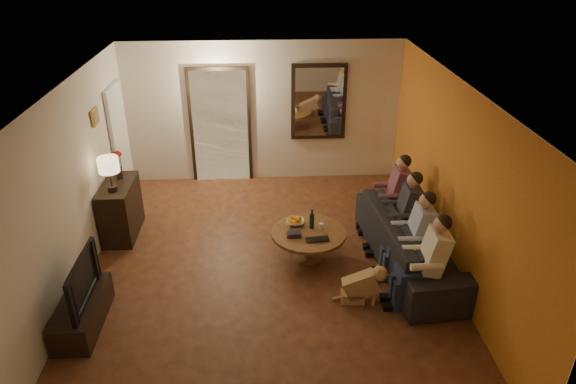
{
  "coord_description": "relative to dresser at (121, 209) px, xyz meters",
  "views": [
    {
      "loc": [
        -0.04,
        -6.0,
        4.29
      ],
      "look_at": [
        0.3,
        0.3,
        1.05
      ],
      "focal_mm": 32.0,
      "sensor_mm": 36.0,
      "label": 1
    }
  ],
  "objects": [
    {
      "name": "framed_art",
      "position": [
        -0.22,
        0.25,
        1.42
      ],
      "size": [
        0.03,
        0.28,
        0.24
      ],
      "primitive_type": "cube",
      "color": "#B28C33",
      "rests_on": "left_wall"
    },
    {
      "name": "tv_stand",
      "position": [
        0.0,
        -2.11,
        -0.25
      ],
      "size": [
        0.45,
        1.12,
        0.37
      ],
      "primitive_type": "cube",
      "color": "black",
      "rests_on": "floor"
    },
    {
      "name": "oranges",
      "position": [
        2.66,
        -0.62,
        0.12
      ],
      "size": [
        0.2,
        0.2,
        0.08
      ],
      "primitive_type": null,
      "color": "orange",
      "rests_on": "bowl"
    },
    {
      "name": "mirror_frame",
      "position": [
        3.25,
        1.91,
        1.07
      ],
      "size": [
        1.0,
        0.05,
        1.4
      ],
      "primitive_type": "cube",
      "color": "black",
      "rests_on": "back_wall"
    },
    {
      "name": "dog",
      "position": [
        3.42,
        -1.85,
        -0.15
      ],
      "size": [
        0.58,
        0.28,
        0.56
      ],
      "primitive_type": null,
      "rotation": [
        0.0,
        0.0,
        -0.08
      ],
      "color": "tan",
      "rests_on": "floor"
    },
    {
      "name": "laptop",
      "position": [
        2.94,
        -1.12,
        0.03
      ],
      "size": [
        0.35,
        0.24,
        0.03
      ],
      "primitive_type": "imported",
      "rotation": [
        0.0,
        0.0,
        0.09
      ],
      "color": "black",
      "rests_on": "coffee_table"
    },
    {
      "name": "left_wall",
      "position": [
        -0.25,
        -1.05,
        0.87
      ],
      "size": [
        0.02,
        6.0,
        2.6
      ],
      "primitive_type": "cube",
      "color": "beige",
      "rests_on": "floor"
    },
    {
      "name": "sofa",
      "position": [
        4.31,
        -1.05,
        -0.06
      ],
      "size": [
        2.64,
        1.22,
        0.75
      ],
      "primitive_type": "imported",
      "rotation": [
        0.0,
        0.0,
        1.66
      ],
      "color": "black",
      "rests_on": "floor"
    },
    {
      "name": "front_wall",
      "position": [
        2.25,
        -4.05,
        0.87
      ],
      "size": [
        5.0,
        0.02,
        2.6
      ],
      "primitive_type": "cube",
      "color": "beige",
      "rests_on": "floor"
    },
    {
      "name": "tv",
      "position": [
        0.0,
        -2.11,
        0.23
      ],
      "size": [
        0.99,
        0.13,
        0.57
      ],
      "primitive_type": "imported",
      "rotation": [
        0.0,
        0.0,
        1.57
      ],
      "color": "black",
      "rests_on": "tv_stand"
    },
    {
      "name": "person_b",
      "position": [
        4.21,
        -1.35,
        0.17
      ],
      "size": [
        0.6,
        0.4,
        1.2
      ],
      "primitive_type": null,
      "color": "tan",
      "rests_on": "sofa"
    },
    {
      "name": "orange_accent",
      "position": [
        4.74,
        -1.05,
        0.87
      ],
      "size": [
        0.01,
        6.0,
        2.6
      ],
      "primitive_type": "cube",
      "color": "orange",
      "rests_on": "right_wall"
    },
    {
      "name": "wine_bottle",
      "position": [
        2.89,
        -0.74,
        0.17
      ],
      "size": [
        0.07,
        0.07,
        0.31
      ],
      "primitive_type": null,
      "color": "black",
      "rests_on": "coffee_table"
    },
    {
      "name": "person_d",
      "position": [
        4.21,
        -0.15,
        0.17
      ],
      "size": [
        0.6,
        0.4,
        1.2
      ],
      "primitive_type": null,
      "color": "tan",
      "rests_on": "sofa"
    },
    {
      "name": "floor",
      "position": [
        2.25,
        -1.05,
        -0.43
      ],
      "size": [
        5.0,
        6.0,
        0.01
      ],
      "primitive_type": "cube",
      "color": "#492413",
      "rests_on": "ground"
    },
    {
      "name": "table_lamp",
      "position": [
        0.0,
        -0.22,
        0.7
      ],
      "size": [
        0.3,
        0.3,
        0.54
      ],
      "primitive_type": null,
      "color": "beige",
      "rests_on": "dresser"
    },
    {
      "name": "fridge_glimpse",
      "position": [
        1.7,
        1.93,
        0.47
      ],
      "size": [
        0.45,
        0.03,
        1.7
      ],
      "primitive_type": "cube",
      "color": "silver",
      "rests_on": "floor"
    },
    {
      "name": "bowl",
      "position": [
        2.66,
        -0.62,
        0.05
      ],
      "size": [
        0.26,
        0.26,
        0.06
      ],
      "primitive_type": "imported",
      "color": "white",
      "rests_on": "coffee_table"
    },
    {
      "name": "ceiling",
      "position": [
        2.25,
        -1.05,
        2.17
      ],
      "size": [
        5.0,
        6.0,
        0.01
      ],
      "primitive_type": "cube",
      "color": "white",
      "rests_on": "back_wall"
    },
    {
      "name": "mirror_glass",
      "position": [
        3.25,
        1.88,
        1.07
      ],
      "size": [
        0.86,
        0.02,
        1.26
      ],
      "primitive_type": "cube",
      "color": "white",
      "rests_on": "back_wall"
    },
    {
      "name": "flower_vase",
      "position": [
        0.0,
        0.22,
        0.65
      ],
      "size": [
        0.14,
        0.14,
        0.44
      ],
      "primitive_type": null,
      "color": "red",
      "rests_on": "dresser"
    },
    {
      "name": "person_a",
      "position": [
        4.21,
        -1.95,
        0.17
      ],
      "size": [
        0.6,
        0.4,
        1.2
      ],
      "primitive_type": null,
      "color": "tan",
      "rests_on": "sofa"
    },
    {
      "name": "dresser",
      "position": [
        0.0,
        0.0,
        0.0
      ],
      "size": [
        0.45,
        0.97,
        0.86
      ],
      "primitive_type": "cube",
      "color": "black",
      "rests_on": "floor"
    },
    {
      "name": "door_trim",
      "position": [
        1.45,
        1.92,
        0.62
      ],
      "size": [
        1.12,
        0.04,
        2.22
      ],
      "primitive_type": "cube",
      "color": "black",
      "rests_on": "floor"
    },
    {
      "name": "right_wall",
      "position": [
        4.75,
        -1.05,
        0.87
      ],
      "size": [
        0.02,
        6.0,
        2.6
      ],
      "primitive_type": "cube",
      "color": "beige",
      "rests_on": "floor"
    },
    {
      "name": "book_stack",
      "position": [
        2.62,
        -0.94,
        0.05
      ],
      "size": [
        0.2,
        0.15,
        0.07
      ],
      "primitive_type": null,
      "color": "black",
      "rests_on": "coffee_table"
    },
    {
      "name": "back_wall",
      "position": [
        2.25,
        1.95,
        0.87
      ],
      "size": [
        5.0,
        0.02,
        2.6
      ],
      "primitive_type": "cube",
      "color": "beige",
      "rests_on": "floor"
    },
    {
      "name": "coffee_table",
      "position": [
        2.84,
        -0.84,
        -0.21
      ],
      "size": [
        1.17,
        1.17,
        0.45
      ],
      "primitive_type": "cylinder",
      "rotation": [
        0.0,
        0.0,
        0.09
      ],
      "color": "brown",
      "rests_on": "floor"
    },
    {
      "name": "white_door",
      "position": [
        -0.21,
        1.25,
        0.59
      ],
      "size": [
        0.06,
        0.85,
        2.04
      ],
      "primitive_type": "cube",
      "color": "white",
      "rests_on": "floor"
    },
    {
      "name": "person_c",
      "position": [
        4.21,
        -0.75,
        0.17
      ],
      "size": [
        0.6,
        0.4,
        1.2
      ],
      "primitive_type": null,
      "color": "tan",
      "rests_on": "sofa"
    },
    {
      "name": "kitchen_doorway",
      "position": [
        1.45,
        1.93,
        0.62
      ],
      "size": [
        1.0,
        0.06,
        2.1
      ],
      "primitive_type": "cube",
      "color": "#FFE0A5",
      "rests_on": "floor"
    },
    {
      "name": "art_canvas",
      "position": [
        -0.21,
        0.25,
        1.42
      ],
      "size": [
        0.01,
        0.22,
        0.18
      ],
      "primitive_type": "cube",
      "color": "brown",
      "rests_on": "left_wall"
    },
    {
      "name": "wine_glass",
      "position": [
        3.02,
        -0.79,
        0.07
      ],
      "size": [
        0.06,
        0.06,
        0.1
      ],
      "primitive_type": "cylinder",
      "color": "silver",
      "rests_on": "coffee_table"
    }
  ]
}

